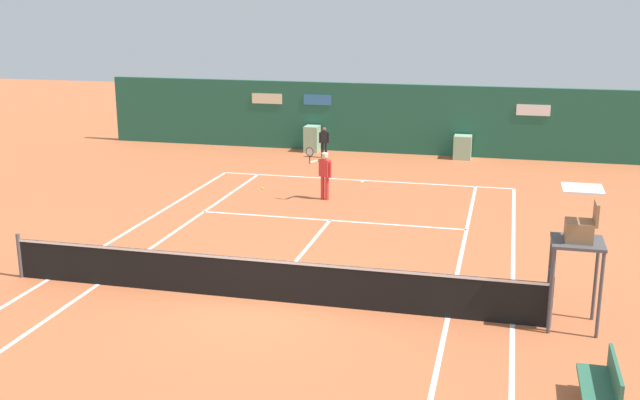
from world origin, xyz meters
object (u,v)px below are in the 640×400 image
(umpire_chair, at_px, (579,237))
(player_bench, at_px, (603,383))
(ball_kid_left_post, at_px, (324,140))
(player_on_baseline, at_px, (324,171))
(tennis_ball_mid_court, at_px, (263,188))

(umpire_chair, distance_m, player_bench, 3.65)
(umpire_chair, xyz_separation_m, player_bench, (0.23, -3.38, -1.38))
(player_bench, xyz_separation_m, ball_kid_left_post, (-9.00, 18.51, 0.22))
(player_bench, relative_size, player_on_baseline, 0.84)
(player_on_baseline, bearing_deg, tennis_ball_mid_court, 3.05)
(player_on_baseline, xyz_separation_m, tennis_ball_mid_court, (-2.39, 0.84, -0.91))
(player_on_baseline, distance_m, tennis_ball_mid_court, 2.69)
(player_bench, xyz_separation_m, tennis_ball_mid_court, (-9.80, 12.77, -0.48))
(player_on_baseline, bearing_deg, ball_kid_left_post, -54.03)
(player_bench, height_order, player_on_baseline, player_on_baseline)
(umpire_chair, bearing_deg, ball_kid_left_post, 30.11)
(umpire_chair, distance_m, tennis_ball_mid_court, 13.54)
(player_bench, relative_size, tennis_ball_mid_court, 22.23)
(tennis_ball_mid_court, bearing_deg, player_bench, -52.48)
(player_bench, bearing_deg, ball_kid_left_post, 25.94)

